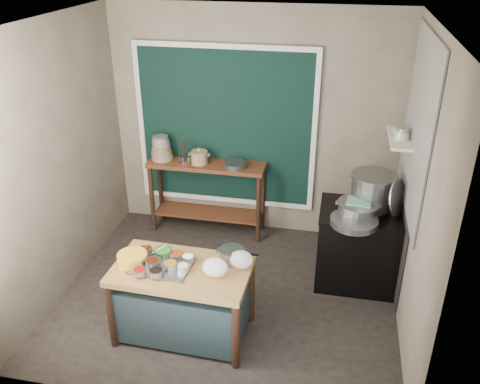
% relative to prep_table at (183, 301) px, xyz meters
% --- Properties ---
extents(floor, '(3.50, 3.00, 0.02)m').
position_rel_prep_table_xyz_m(floor, '(0.28, 0.64, -0.39)').
color(floor, '#2C2621').
rests_on(floor, ground).
extents(back_wall, '(3.50, 0.02, 2.80)m').
position_rel_prep_table_xyz_m(back_wall, '(0.28, 2.15, 1.02)').
color(back_wall, '#776E5C').
rests_on(back_wall, floor).
extents(left_wall, '(0.02, 3.00, 2.80)m').
position_rel_prep_table_xyz_m(left_wall, '(-1.48, 0.64, 1.02)').
color(left_wall, '#776E5C').
rests_on(left_wall, floor).
extents(right_wall, '(0.02, 3.00, 2.80)m').
position_rel_prep_table_xyz_m(right_wall, '(2.04, 0.64, 1.02)').
color(right_wall, '#776E5C').
rests_on(right_wall, floor).
extents(ceiling, '(3.50, 3.00, 0.02)m').
position_rel_prep_table_xyz_m(ceiling, '(0.28, 0.64, 2.43)').
color(ceiling, '#776E5C').
rests_on(ceiling, back_wall).
extents(curtain_panel, '(2.10, 0.02, 1.90)m').
position_rel_prep_table_xyz_m(curtain_panel, '(-0.07, 2.11, 0.98)').
color(curtain_panel, black).
rests_on(curtain_panel, back_wall).
extents(curtain_frame, '(2.22, 0.03, 2.02)m').
position_rel_prep_table_xyz_m(curtain_frame, '(-0.07, 2.10, 0.98)').
color(curtain_frame, beige).
rests_on(curtain_frame, back_wall).
extents(tile_panel, '(0.02, 1.70, 1.70)m').
position_rel_prep_table_xyz_m(tile_panel, '(2.02, 1.19, 1.48)').
color(tile_panel, '#B2B2AA').
rests_on(tile_panel, right_wall).
extents(soot_patch, '(0.01, 1.30, 1.30)m').
position_rel_prep_table_xyz_m(soot_patch, '(2.02, 1.29, 0.32)').
color(soot_patch, black).
rests_on(soot_patch, right_wall).
extents(wall_shelf, '(0.22, 0.70, 0.03)m').
position_rel_prep_table_xyz_m(wall_shelf, '(1.91, 1.49, 1.23)').
color(wall_shelf, beige).
rests_on(wall_shelf, right_wall).
extents(prep_table, '(1.27, 0.76, 0.75)m').
position_rel_prep_table_xyz_m(prep_table, '(0.00, 0.00, 0.00)').
color(prep_table, olive).
rests_on(prep_table, floor).
extents(back_counter, '(1.45, 0.40, 0.95)m').
position_rel_prep_table_xyz_m(back_counter, '(-0.27, 1.92, 0.10)').
color(back_counter, '#4F2B16').
rests_on(back_counter, floor).
extents(stove_block, '(0.90, 0.68, 0.85)m').
position_rel_prep_table_xyz_m(stove_block, '(1.63, 1.19, 0.05)').
color(stove_block, black).
rests_on(stove_block, floor).
extents(stove_top, '(0.92, 0.69, 0.03)m').
position_rel_prep_table_xyz_m(stove_top, '(1.63, 1.19, 0.49)').
color(stove_top, black).
rests_on(stove_top, stove_block).
extents(condiment_tray, '(0.56, 0.41, 0.02)m').
position_rel_prep_table_xyz_m(condiment_tray, '(-0.19, -0.02, 0.39)').
color(condiment_tray, gray).
rests_on(condiment_tray, prep_table).
extents(condiment_bowls, '(0.57, 0.46, 0.07)m').
position_rel_prep_table_xyz_m(condiment_bowls, '(-0.21, 0.00, 0.43)').
color(condiment_bowls, gray).
rests_on(condiment_bowls, condiment_tray).
extents(yellow_basin, '(0.36, 0.36, 0.11)m').
position_rel_prep_table_xyz_m(yellow_basin, '(-0.46, -0.02, 0.43)').
color(yellow_basin, gold).
rests_on(yellow_basin, prep_table).
extents(saucepan, '(0.27, 0.27, 0.13)m').
position_rel_prep_table_xyz_m(saucepan, '(0.42, 0.20, 0.44)').
color(saucepan, gray).
rests_on(saucepan, prep_table).
extents(plastic_bag_a, '(0.24, 0.21, 0.17)m').
position_rel_prep_table_xyz_m(plastic_bag_a, '(0.33, -0.04, 0.46)').
color(plastic_bag_a, white).
rests_on(plastic_bag_a, prep_table).
extents(plastic_bag_b, '(0.27, 0.25, 0.16)m').
position_rel_prep_table_xyz_m(plastic_bag_b, '(0.53, 0.12, 0.46)').
color(plastic_bag_b, white).
rests_on(plastic_bag_b, prep_table).
extents(bowl_stack, '(0.27, 0.27, 0.30)m').
position_rel_prep_table_xyz_m(bowl_stack, '(-0.84, 1.92, 0.71)').
color(bowl_stack, tan).
rests_on(bowl_stack, back_counter).
extents(utensil_cup, '(0.18, 0.18, 0.09)m').
position_rel_prep_table_xyz_m(utensil_cup, '(-0.53, 1.88, 0.62)').
color(utensil_cup, gray).
rests_on(utensil_cup, back_counter).
extents(ceramic_crock, '(0.24, 0.24, 0.14)m').
position_rel_prep_table_xyz_m(ceramic_crock, '(-0.35, 1.88, 0.65)').
color(ceramic_crock, '#947D51').
rests_on(ceramic_crock, back_counter).
extents(wide_bowl, '(0.28, 0.28, 0.07)m').
position_rel_prep_table_xyz_m(wide_bowl, '(0.11, 1.85, 0.61)').
color(wide_bowl, gray).
rests_on(wide_bowl, back_counter).
extents(stock_pot, '(0.50, 0.50, 0.37)m').
position_rel_prep_table_xyz_m(stock_pot, '(1.69, 1.30, 0.69)').
color(stock_pot, gray).
rests_on(stock_pot, stove_top).
extents(pot_lid, '(0.26, 0.40, 0.39)m').
position_rel_prep_table_xyz_m(pot_lid, '(1.93, 1.19, 0.70)').
color(pot_lid, gray).
rests_on(pot_lid, stove_top).
extents(steamer, '(0.44, 0.44, 0.14)m').
position_rel_prep_table_xyz_m(steamer, '(1.56, 1.09, 0.58)').
color(steamer, gray).
rests_on(steamer, stove_top).
extents(green_cloth, '(0.27, 0.22, 0.02)m').
position_rel_prep_table_xyz_m(green_cloth, '(1.56, 1.09, 0.66)').
color(green_cloth, '#539682').
rests_on(green_cloth, steamer).
extents(shallow_pan, '(0.53, 0.53, 0.06)m').
position_rel_prep_table_xyz_m(shallow_pan, '(1.52, 0.89, 0.54)').
color(shallow_pan, gray).
rests_on(shallow_pan, stove_top).
extents(shelf_bowl_stack, '(0.15, 0.15, 0.12)m').
position_rel_prep_table_xyz_m(shelf_bowl_stack, '(1.91, 1.42, 1.30)').
color(shelf_bowl_stack, silver).
rests_on(shelf_bowl_stack, wall_shelf).
extents(shelf_bowl_green, '(0.17, 0.17, 0.05)m').
position_rel_prep_table_xyz_m(shelf_bowl_green, '(1.91, 1.63, 1.27)').
color(shelf_bowl_green, gray).
rests_on(shelf_bowl_green, wall_shelf).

